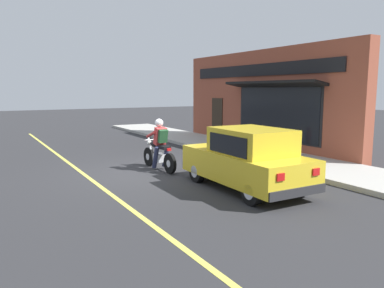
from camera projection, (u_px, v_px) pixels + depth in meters
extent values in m
plane|color=#2B2B2D|center=(149.00, 172.00, 11.50)|extent=(80.00, 80.00, 0.00)
cube|color=#ADAAA3|center=(222.00, 146.00, 16.47)|extent=(2.60, 22.00, 0.14)
cube|color=#D1C64C|center=(67.00, 162.00, 13.16)|extent=(0.12, 19.80, 0.01)
cube|color=brown|center=(260.00, 99.00, 16.40)|extent=(0.50, 10.65, 4.20)
cube|color=black|center=(276.00, 114.00, 15.21)|extent=(0.04, 4.47, 2.10)
cube|color=black|center=(276.00, 114.00, 15.22)|extent=(0.02, 4.69, 2.20)
cube|color=#2D2319|center=(217.00, 119.00, 18.92)|extent=(0.04, 0.90, 2.10)
cube|color=black|center=(271.00, 84.00, 14.87)|extent=(0.81, 5.11, 0.24)
cube|color=black|center=(256.00, 70.00, 16.08)|extent=(0.06, 9.05, 0.50)
cylinder|color=black|center=(149.00, 157.00, 12.42)|extent=(0.13, 0.62, 0.62)
cylinder|color=silver|center=(149.00, 157.00, 12.42)|extent=(0.13, 0.22, 0.22)
cylinder|color=black|center=(170.00, 164.00, 11.26)|extent=(0.13, 0.62, 0.62)
cylinder|color=silver|center=(170.00, 164.00, 11.26)|extent=(0.13, 0.22, 0.22)
cube|color=silver|center=(160.00, 158.00, 11.79)|extent=(0.30, 0.41, 0.24)
ellipsoid|color=black|center=(156.00, 144.00, 11.94)|extent=(0.32, 0.53, 0.24)
cube|color=black|center=(163.00, 147.00, 11.54)|extent=(0.28, 0.57, 0.10)
cylinder|color=silver|center=(150.00, 148.00, 12.29)|extent=(0.08, 0.33, 0.68)
cylinder|color=silver|center=(152.00, 140.00, 12.15)|extent=(0.56, 0.07, 0.04)
sphere|color=silver|center=(150.00, 143.00, 12.31)|extent=(0.16, 0.16, 0.16)
cylinder|color=silver|center=(170.00, 162.00, 11.56)|extent=(0.10, 0.55, 0.08)
cube|color=red|center=(169.00, 150.00, 11.24)|extent=(0.12, 0.07, 0.08)
cylinder|color=#282D4C|center=(156.00, 157.00, 11.63)|extent=(0.16, 0.36, 0.71)
cylinder|color=#282D4C|center=(166.00, 156.00, 11.82)|extent=(0.16, 0.36, 0.71)
cube|color=#B23333|center=(160.00, 136.00, 11.65)|extent=(0.35, 0.34, 0.57)
cylinder|color=#B23333|center=(151.00, 135.00, 11.73)|extent=(0.11, 0.52, 0.26)
cylinder|color=#B23333|center=(162.00, 134.00, 11.95)|extent=(0.11, 0.52, 0.26)
sphere|color=silver|center=(159.00, 123.00, 11.64)|extent=(0.26, 0.26, 0.26)
cube|color=#1E4728|center=(163.00, 136.00, 11.51)|extent=(0.29, 0.25, 0.42)
cylinder|color=black|center=(197.00, 171.00, 10.25)|extent=(0.19, 0.60, 0.60)
cylinder|color=silver|center=(197.00, 171.00, 10.25)|extent=(0.21, 0.33, 0.33)
cylinder|color=black|center=(240.00, 166.00, 10.95)|extent=(0.19, 0.60, 0.60)
cylinder|color=silver|center=(240.00, 166.00, 10.95)|extent=(0.21, 0.33, 0.33)
cylinder|color=black|center=(252.00, 192.00, 8.18)|extent=(0.19, 0.60, 0.60)
cylinder|color=silver|center=(252.00, 192.00, 8.18)|extent=(0.21, 0.33, 0.33)
cylinder|color=black|center=(300.00, 184.00, 8.87)|extent=(0.19, 0.60, 0.60)
cylinder|color=silver|center=(300.00, 184.00, 8.87)|extent=(0.21, 0.33, 0.33)
cube|color=gold|center=(245.00, 166.00, 9.52)|extent=(1.72, 3.73, 0.70)
cube|color=gold|center=(252.00, 142.00, 9.21)|extent=(1.48, 1.93, 0.66)
cube|color=black|center=(231.00, 140.00, 9.97)|extent=(1.33, 0.38, 0.51)
cube|color=black|center=(227.00, 145.00, 8.87)|extent=(0.06, 1.52, 0.46)
cube|color=black|center=(274.00, 141.00, 9.57)|extent=(0.06, 1.52, 0.46)
cube|color=silver|center=(192.00, 152.00, 10.86)|extent=(0.24, 0.05, 0.14)
cube|color=red|center=(281.00, 177.00, 7.65)|extent=(0.20, 0.04, 0.16)
cube|color=silver|center=(221.00, 149.00, 11.36)|extent=(0.24, 0.05, 0.14)
cube|color=red|center=(316.00, 172.00, 8.14)|extent=(0.20, 0.04, 0.16)
cube|color=#28282B|center=(207.00, 163.00, 11.14)|extent=(1.61, 0.15, 0.20)
cube|color=#28282B|center=(297.00, 192.00, 7.97)|extent=(1.61, 0.15, 0.20)
cylinder|color=red|center=(264.00, 151.00, 14.22)|extent=(0.24, 0.24, 0.16)
cylinder|color=red|center=(264.00, 141.00, 14.17)|extent=(0.18, 0.18, 0.58)
sphere|color=red|center=(264.00, 132.00, 14.12)|extent=(0.20, 0.20, 0.20)
cylinder|color=red|center=(261.00, 140.00, 14.10)|extent=(0.10, 0.08, 0.08)
cylinder|color=red|center=(267.00, 139.00, 14.23)|extent=(0.10, 0.08, 0.08)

